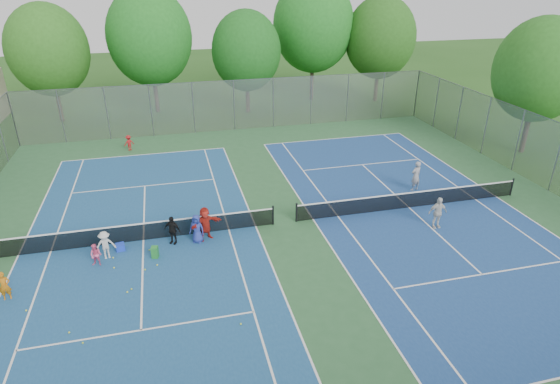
% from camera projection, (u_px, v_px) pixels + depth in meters
% --- Properties ---
extents(ground, '(120.00, 120.00, 0.00)m').
position_uv_depth(ground, '(285.00, 223.00, 23.92)').
color(ground, '#235019').
rests_on(ground, ground).
extents(court_pad, '(32.00, 32.00, 0.01)m').
position_uv_depth(court_pad, '(285.00, 223.00, 23.91)').
color(court_pad, '#2B5B33').
rests_on(court_pad, ground).
extents(court_left, '(10.97, 23.77, 0.01)m').
position_uv_depth(court_left, '(143.00, 240.00, 22.37)').
color(court_left, navy).
rests_on(court_left, court_pad).
extents(court_right, '(10.97, 23.77, 0.01)m').
position_uv_depth(court_right, '(409.00, 208.00, 25.45)').
color(court_right, navy).
rests_on(court_right, court_pad).
extents(net_left, '(12.87, 0.10, 0.91)m').
position_uv_depth(net_left, '(142.00, 232.00, 22.18)').
color(net_left, black).
rests_on(net_left, ground).
extents(net_right, '(12.87, 0.10, 0.91)m').
position_uv_depth(net_right, '(410.00, 200.00, 25.26)').
color(net_right, black).
rests_on(net_right, ground).
extents(fence_north, '(32.00, 0.10, 4.00)m').
position_uv_depth(fence_north, '(234.00, 106.00, 37.08)').
color(fence_north, gray).
rests_on(fence_north, ground).
extents(fence_east, '(0.10, 32.00, 4.00)m').
position_uv_depth(fence_east, '(557.00, 159.00, 26.57)').
color(fence_east, gray).
rests_on(fence_east, ground).
extents(tree_nw, '(6.40, 6.40, 9.58)m').
position_uv_depth(tree_nw, '(48.00, 50.00, 37.59)').
color(tree_nw, '#443326').
rests_on(tree_nw, ground).
extents(tree_nl, '(7.20, 7.20, 10.69)m').
position_uv_depth(tree_nl, '(150.00, 37.00, 39.95)').
color(tree_nl, '#443326').
rests_on(tree_nl, ground).
extents(tree_nc, '(6.00, 6.00, 8.85)m').
position_uv_depth(tree_nc, '(246.00, 51.00, 40.45)').
color(tree_nc, '#443326').
rests_on(tree_nc, ground).
extents(tree_nr, '(7.60, 7.60, 11.42)m').
position_uv_depth(tree_nr, '(313.00, 25.00, 43.90)').
color(tree_nr, '#443326').
rests_on(tree_nr, ground).
extents(tree_ne, '(6.60, 6.60, 9.77)m').
position_uv_depth(tree_ne, '(380.00, 38.00, 43.93)').
color(tree_ne, '#443326').
rests_on(tree_ne, ground).
extents(tree_side_e, '(6.00, 6.00, 9.20)m').
position_uv_depth(tree_side_e, '(540.00, 70.00, 30.89)').
color(tree_side_e, '#443326').
rests_on(tree_side_e, ground).
extents(ball_crate, '(0.44, 0.44, 0.33)m').
position_uv_depth(ball_crate, '(120.00, 247.00, 21.52)').
color(ball_crate, blue).
rests_on(ball_crate, ground).
extents(ball_hopper, '(0.34, 0.34, 0.56)m').
position_uv_depth(ball_hopper, '(155.00, 252.00, 20.92)').
color(ball_hopper, green).
rests_on(ball_hopper, ground).
extents(student_a, '(0.49, 0.36, 1.24)m').
position_uv_depth(student_a, '(4.00, 286.00, 18.12)').
color(student_a, '#BF6A11').
rests_on(student_a, ground).
extents(student_b, '(0.62, 0.55, 1.06)m').
position_uv_depth(student_b, '(96.00, 255.00, 20.26)').
color(student_b, '#EC5B89').
rests_on(student_b, ground).
extents(student_c, '(0.96, 0.67, 1.35)m').
position_uv_depth(student_c, '(105.00, 245.00, 20.72)').
color(student_c, beige).
rests_on(student_c, ground).
extents(student_d, '(0.89, 0.73, 1.42)m').
position_uv_depth(student_d, '(172.00, 230.00, 21.85)').
color(student_d, black).
rests_on(student_d, ground).
extents(student_e, '(0.83, 0.71, 1.44)m').
position_uv_depth(student_e, '(197.00, 229.00, 21.94)').
color(student_e, navy).
rests_on(student_e, ground).
extents(student_f, '(1.64, 1.04, 1.69)m').
position_uv_depth(student_f, '(205.00, 224.00, 22.14)').
color(student_f, '#AD2218').
rests_on(student_f, ground).
extents(child_far_baseline, '(0.84, 0.68, 1.13)m').
position_uv_depth(child_far_baseline, '(129.00, 143.00, 33.33)').
color(child_far_baseline, maroon).
rests_on(child_far_baseline, ground).
extents(instructor, '(0.75, 0.59, 1.80)m').
position_uv_depth(instructor, '(416.00, 176.00, 27.12)').
color(instructor, gray).
rests_on(instructor, ground).
extents(teen_court_b, '(0.99, 0.44, 1.66)m').
position_uv_depth(teen_court_b, '(438.00, 213.00, 23.17)').
color(teen_court_b, silver).
rests_on(teen_court_b, ground).
extents(tennis_ball_0, '(0.07, 0.07, 0.07)m').
position_uv_depth(tennis_ball_0, '(83.00, 343.00, 16.15)').
color(tennis_ball_0, '#B2CB2F').
rests_on(tennis_ball_0, ground).
extents(tennis_ball_1, '(0.07, 0.07, 0.07)m').
position_uv_depth(tennis_ball_1, '(113.00, 258.00, 20.94)').
color(tennis_ball_1, yellow).
rests_on(tennis_ball_1, ground).
extents(tennis_ball_2, '(0.07, 0.07, 0.07)m').
position_uv_depth(tennis_ball_2, '(26.00, 311.00, 17.69)').
color(tennis_ball_2, yellow).
rests_on(tennis_ball_2, ground).
extents(tennis_ball_3, '(0.07, 0.07, 0.07)m').
position_uv_depth(tennis_ball_3, '(69.00, 333.00, 16.62)').
color(tennis_ball_3, yellow).
rests_on(tennis_ball_3, ground).
extents(tennis_ball_4, '(0.07, 0.07, 0.07)m').
position_uv_depth(tennis_ball_4, '(127.00, 292.00, 18.70)').
color(tennis_ball_4, '#E9F037').
rests_on(tennis_ball_4, ground).
extents(tennis_ball_5, '(0.07, 0.07, 0.07)m').
position_uv_depth(tennis_ball_5, '(132.00, 289.00, 18.88)').
color(tennis_ball_5, '#BDD230').
rests_on(tennis_ball_5, ground).
extents(tennis_ball_6, '(0.07, 0.07, 0.07)m').
position_uv_depth(tennis_ball_6, '(145.00, 270.00, 20.10)').
color(tennis_ball_6, '#B4D431').
rests_on(tennis_ball_6, ground).
extents(tennis_ball_7, '(0.07, 0.07, 0.07)m').
position_uv_depth(tennis_ball_7, '(114.00, 268.00, 20.23)').
color(tennis_ball_7, yellow).
rests_on(tennis_ball_7, ground).
extents(tennis_ball_8, '(0.07, 0.07, 0.07)m').
position_uv_depth(tennis_ball_8, '(241.00, 324.00, 17.01)').
color(tennis_ball_8, '#D1EC36').
rests_on(tennis_ball_8, ground).
extents(tennis_ball_9, '(0.07, 0.07, 0.07)m').
position_uv_depth(tennis_ball_9, '(149.00, 250.00, 21.52)').
color(tennis_ball_9, '#A6CC2F').
rests_on(tennis_ball_9, ground).
extents(tennis_ball_10, '(0.07, 0.07, 0.07)m').
position_uv_depth(tennis_ball_10, '(157.00, 265.00, 20.42)').
color(tennis_ball_10, yellow).
rests_on(tennis_ball_10, ground).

